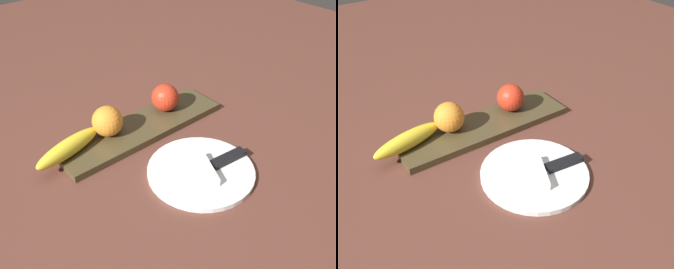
# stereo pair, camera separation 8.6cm
# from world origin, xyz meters

# --- Properties ---
(ground_plane) EXTENTS (2.40, 2.40, 0.00)m
(ground_plane) POSITION_xyz_m (0.00, 0.00, 0.00)
(ground_plane) COLOR brown
(fruit_tray) EXTENTS (0.44, 0.12, 0.02)m
(fruit_tray) POSITION_xyz_m (0.00, 0.01, 0.01)
(fruit_tray) COLOR #483D24
(fruit_tray) RESTS_ON ground_plane
(apple) EXTENTS (0.07, 0.07, 0.07)m
(apple) POSITION_xyz_m (-0.09, -0.01, 0.05)
(apple) COLOR red
(apple) RESTS_ON fruit_tray
(banana) EXTENTS (0.18, 0.08, 0.04)m
(banana) POSITION_xyz_m (0.19, -0.01, 0.04)
(banana) COLOR yellow
(banana) RESTS_ON fruit_tray
(orange_near_apple) EXTENTS (0.07, 0.07, 0.07)m
(orange_near_apple) POSITION_xyz_m (0.08, -0.01, 0.05)
(orange_near_apple) COLOR orange
(orange_near_apple) RESTS_ON fruit_tray
(dinner_plate) EXTENTS (0.23, 0.23, 0.01)m
(dinner_plate) POSITION_xyz_m (0.00, 0.22, 0.01)
(dinner_plate) COLOR white
(dinner_plate) RESTS_ON ground_plane
(folded_napkin) EXTENTS (0.13, 0.13, 0.02)m
(folded_napkin) POSITION_xyz_m (0.03, 0.22, 0.02)
(folded_napkin) COLOR white
(folded_napkin) RESTS_ON dinner_plate
(knife) EXTENTS (0.18, 0.04, 0.01)m
(knife) POSITION_xyz_m (-0.05, 0.23, 0.02)
(knife) COLOR silver
(knife) RESTS_ON dinner_plate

